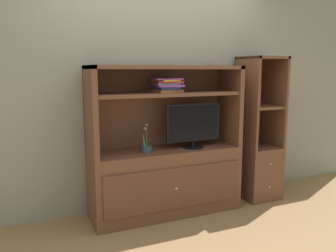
# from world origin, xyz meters

# --- Properties ---
(ground_plane) EXTENTS (8.00, 8.00, 0.00)m
(ground_plane) POSITION_xyz_m (0.00, 0.00, 0.00)
(ground_plane) COLOR #99754C
(painted_rear_wall) EXTENTS (6.00, 0.10, 2.80)m
(painted_rear_wall) POSITION_xyz_m (0.00, 0.75, 1.40)
(painted_rear_wall) COLOR gray
(painted_rear_wall) RESTS_ON ground_plane
(media_console) EXTENTS (1.57, 0.50, 1.54)m
(media_console) POSITION_xyz_m (0.00, 0.40, 0.51)
(media_console) COLOR brown
(media_console) RESTS_ON ground_plane
(tv_monitor) EXTENTS (0.61, 0.22, 0.47)m
(tv_monitor) POSITION_xyz_m (0.29, 0.35, 0.94)
(tv_monitor) COLOR black
(tv_monitor) RESTS_ON media_console
(potted_plant) EXTENTS (0.11, 0.11, 0.29)m
(potted_plant) POSITION_xyz_m (-0.23, 0.35, 0.74)
(potted_plant) COLOR #384C56
(potted_plant) RESTS_ON media_console
(magazine_stack) EXTENTS (0.31, 0.36, 0.14)m
(magazine_stack) POSITION_xyz_m (0.00, 0.40, 1.35)
(magazine_stack) COLOR #A56638
(magazine_stack) RESTS_ON media_console
(bookshelf_tall) EXTENTS (0.42, 0.47, 1.65)m
(bookshelf_tall) POSITION_xyz_m (1.18, 0.41, 0.55)
(bookshelf_tall) COLOR brown
(bookshelf_tall) RESTS_ON ground_plane
(upright_book_row) EXTENTS (0.10, 0.18, 0.26)m
(upright_book_row) POSITION_xyz_m (1.07, 0.40, 1.21)
(upright_book_row) COLOR #2D519E
(upright_book_row) RESTS_ON bookshelf_tall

